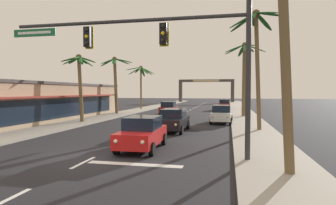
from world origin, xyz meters
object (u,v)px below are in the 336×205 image
object	(u,v)px
sedan_parked_nearest_kerb	(225,104)
palm_left_second	(79,72)
palm_left_farthest	(141,75)
storefront_strip_left	(30,102)
town_gateway_arch	(206,87)
palm_left_third	(115,74)
traffic_signal_mast	(166,47)
sedan_lead_at_stop_bar	(142,133)
palm_right_second	(257,41)
sedan_parked_mid_kerb	(222,114)
palm_right_third	(244,66)
sedan_third_in_queue	(173,120)
sedan_oncoming_far	(169,108)

from	to	relation	value
sedan_parked_nearest_kerb	palm_left_second	size ratio (longest dim) A/B	0.69
palm_left_second	palm_left_farthest	distance (m)	20.23
sedan_parked_nearest_kerb	storefront_strip_left	world-z (taller)	storefront_strip_left
storefront_strip_left	town_gateway_arch	world-z (taller)	town_gateway_arch
palm_left_third	traffic_signal_mast	bearing A→B (deg)	-62.66
sedan_lead_at_stop_bar	palm_right_second	bearing A→B (deg)	51.77
sedan_parked_nearest_kerb	palm_right_second	xyz separation A→B (m)	(2.62, -25.27, 5.88)
sedan_parked_mid_kerb	palm_right_third	bearing A→B (deg)	70.30
palm_left_farthest	storefront_strip_left	distance (m)	21.27
palm_left_farthest	town_gateway_arch	world-z (taller)	palm_left_farthest
sedan_parked_mid_kerb	palm_left_farthest	bearing A→B (deg)	127.37
palm_left_second	town_gateway_arch	world-z (taller)	palm_left_second
sedan_lead_at_stop_bar	sedan_parked_mid_kerb	size ratio (longest dim) A/B	1.00
palm_left_farthest	town_gateway_arch	distance (m)	34.03
palm_right_second	palm_left_second	bearing A→B (deg)	171.08
palm_right_third	storefront_strip_left	size ratio (longest dim) A/B	0.32
sedan_parked_mid_kerb	palm_left_third	xyz separation A→B (m)	(-13.72, 7.47, 4.32)
palm_left_third	storefront_strip_left	distance (m)	11.73
sedan_third_in_queue	sedan_oncoming_far	bearing A→B (deg)	103.12
sedan_third_in_queue	palm_left_farthest	bearing A→B (deg)	112.65
palm_left_second	town_gateway_arch	distance (m)	53.81
sedan_third_in_queue	storefront_strip_left	distance (m)	15.55
palm_right_second	sedan_third_in_queue	bearing A→B (deg)	-167.40
sedan_third_in_queue	palm_left_third	world-z (taller)	palm_left_third
palm_left_third	palm_right_second	distance (m)	20.70
sedan_parked_nearest_kerb	palm_left_third	world-z (taller)	palm_left_third
sedan_parked_nearest_kerb	palm_right_third	xyz separation A→B (m)	(2.33, -13.59, 4.99)
sedan_third_in_queue	palm_left_third	xyz separation A→B (m)	(-10.33, 13.94, 4.32)
traffic_signal_mast	palm_left_farthest	distance (m)	34.50
traffic_signal_mast	palm_right_second	size ratio (longest dim) A/B	1.25
traffic_signal_mast	palm_left_second	size ratio (longest dim) A/B	1.73
sedan_oncoming_far	palm_left_second	world-z (taller)	palm_left_second
palm_right_second	palm_right_third	size ratio (longest dim) A/B	1.05
sedan_lead_at_stop_bar	palm_right_third	size ratio (longest dim) A/B	0.52
palm_left_second	palm_left_farthest	xyz separation A→B (m)	(-0.27, 20.21, 0.80)
sedan_lead_at_stop_bar	sedan_third_in_queue	xyz separation A→B (m)	(0.34, 6.74, 0.00)
sedan_third_in_queue	palm_left_second	distance (m)	11.20
palm_left_second	palm_left_farthest	size ratio (longest dim) A/B	0.90
sedan_lead_at_stop_bar	sedan_oncoming_far	xyz separation A→B (m)	(-3.16, 21.78, 0.00)
traffic_signal_mast	sedan_third_in_queue	size ratio (longest dim) A/B	2.51
town_gateway_arch	palm_right_second	bearing A→B (deg)	-81.87
palm_left_farthest	town_gateway_arch	xyz separation A→B (m)	(8.09, 33.02, -1.53)
sedan_oncoming_far	town_gateway_arch	bearing A→B (deg)	87.86
sedan_third_in_queue	town_gateway_arch	bearing A→B (deg)	91.94
palm_left_second	town_gateway_arch	xyz separation A→B (m)	(7.82, 53.23, -0.73)
sedan_parked_nearest_kerb	town_gateway_arch	world-z (taller)	town_gateway_arch
sedan_lead_at_stop_bar	sedan_parked_nearest_kerb	size ratio (longest dim) A/B	1.00
palm_left_third	town_gateway_arch	distance (m)	43.94
palm_left_second	storefront_strip_left	size ratio (longest dim) A/B	0.24
town_gateway_arch	storefront_strip_left	bearing A→B (deg)	-103.83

